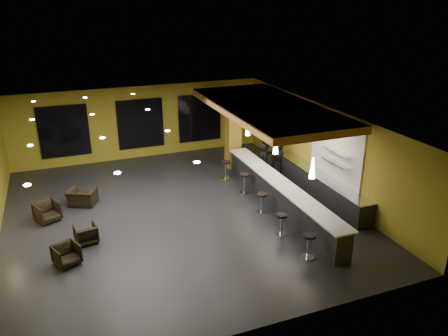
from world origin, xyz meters
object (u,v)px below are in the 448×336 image
object	(u,v)px
staff_c	(277,157)
armchair_c	(47,212)
bar_stool_2	(262,200)
bar_stool_3	(245,181)
bar_stool_4	(226,168)
pendant_2	(248,127)
armchair_a	(67,255)
pendant_0	(313,168)
staff_b	(266,156)
pendant_1	(276,145)
armchair_b	(86,234)
staff_a	(264,162)
bar_stool_0	(309,243)
bar_counter	(280,196)
armchair_d	(82,197)
bar_stool_1	(281,222)
prep_counter	(318,185)

from	to	relation	value
staff_c	armchair_c	xyz separation A→B (m)	(-9.62, -1.00, -0.44)
armchair_c	staff_c	bearing A→B (deg)	-19.49
armchair_c	bar_stool_2	world-z (taller)	bar_stool_2
bar_stool_3	bar_stool_4	xyz separation A→B (m)	(-0.15, 1.67, -0.03)
pendant_2	armchair_a	world-z (taller)	pendant_2
armchair_c	pendant_0	bearing A→B (deg)	-52.18
bar_stool_3	staff_b	bearing A→B (deg)	40.23
pendant_1	bar_stool_3	size ratio (longest dim) A/B	0.84
armchair_b	armchair_c	distance (m)	2.31
staff_a	bar_stool_2	distance (m)	3.27
bar_stool_0	pendant_1	bearing A→B (deg)	78.27
pendant_1	bar_stool_2	xyz separation A→B (m)	(-0.78, -0.56, -1.87)
pendant_1	staff_c	bearing A→B (deg)	59.74
staff_c	armchair_c	size ratio (longest dim) A/B	2.04
bar_stool_3	pendant_0	bearing A→B (deg)	-79.75
bar_counter	staff_b	size ratio (longest dim) A/B	4.50
staff_c	armchair_d	size ratio (longest dim) A/B	1.59
bar_counter	pendant_2	size ratio (longest dim) A/B	11.43
armchair_b	armchair_c	xyz separation A→B (m)	(-1.14, 2.01, 0.04)
staff_a	staff_c	distance (m)	0.83
bar_stool_1	bar_stool_4	bearing A→B (deg)	89.26
pendant_1	armchair_d	size ratio (longest dim) A/B	0.70
staff_a	bar_stool_0	size ratio (longest dim) A/B	1.93
armchair_b	armchair_d	world-z (taller)	armchair_d
armchair_d	bar_stool_3	world-z (taller)	bar_stool_3
staff_a	armchair_b	distance (m)	8.18
pendant_2	bar_stool_1	bearing A→B (deg)	-100.57
staff_c	bar_stool_4	world-z (taller)	staff_c
staff_c	bar_stool_1	bearing A→B (deg)	-128.06
staff_c	armchair_d	bearing A→B (deg)	168.97
bar_stool_3	armchair_b	bearing A→B (deg)	-165.28
armchair_d	bar_stool_4	bearing A→B (deg)	-151.09
staff_b	armchair_c	xyz separation A→B (m)	(-9.09, -1.05, -0.54)
prep_counter	bar_stool_3	size ratio (longest dim) A/B	7.22
bar_counter	bar_stool_2	bearing A→B (deg)	-175.24
pendant_2	bar_stool_1	size ratio (longest dim) A/B	0.93
bar_stool_2	staff_c	bearing A→B (deg)	54.01
bar_stool_1	bar_stool_3	world-z (taller)	bar_stool_3
prep_counter	armchair_b	size ratio (longest dim) A/B	8.76
bar_stool_4	pendant_2	bearing A→B (deg)	-26.01
bar_counter	pendant_1	xyz separation A→B (m)	(0.00, 0.50, 1.85)
pendant_0	armchair_a	size ratio (longest dim) A/B	1.00
prep_counter	armchair_c	distance (m)	10.23
prep_counter	pendant_2	size ratio (longest dim) A/B	8.57
pendant_0	bar_stool_4	xyz separation A→B (m)	(-0.82, 5.40, -1.84)
staff_b	armchair_b	world-z (taller)	staff_b
prep_counter	armchair_c	size ratio (longest dim) A/B	7.73
prep_counter	armchair_b	bearing A→B (deg)	-177.30
prep_counter	staff_c	bearing A→B (deg)	100.74
staff_c	staff_b	bearing A→B (deg)	163.10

